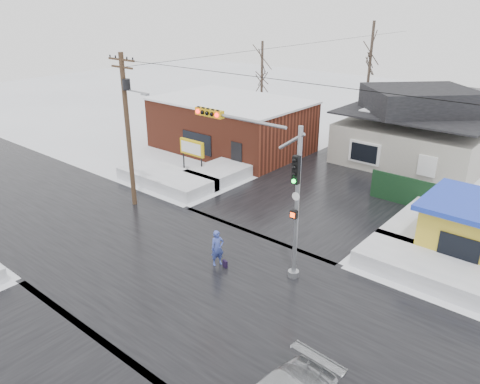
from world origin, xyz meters
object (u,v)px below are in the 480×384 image
Objects in this scene: utility_pole at (128,123)px; traffic_signal at (267,175)px; marquee_sign at (192,149)px; pedestrian at (217,248)px; kiosk at (472,229)px.

traffic_signal is at bearing -2.95° from utility_pole.
traffic_signal is 10.39m from utility_pole.
marquee_sign is (-1.07, 5.99, -3.19)m from utility_pole.
traffic_signal is 0.78× the size of utility_pole.
pedestrian is (-1.76, -1.40, -3.66)m from traffic_signal.
utility_pole is 6.87m from marquee_sign.
traffic_signal is 13.42m from marquee_sign.
traffic_signal is 3.99× the size of pedestrian.
traffic_signal is at bearing -29.72° from marquee_sign.
kiosk is 2.62× the size of pedestrian.
kiosk is (7.07, 7.03, -3.08)m from traffic_signal.
utility_pole reaches higher than pedestrian.
marquee_sign is at bearing 100.13° from utility_pole.
pedestrian is at bearing -136.33° from kiosk.
marquee_sign is 1.46× the size of pedestrian.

